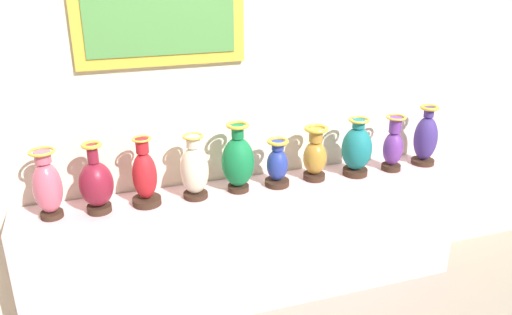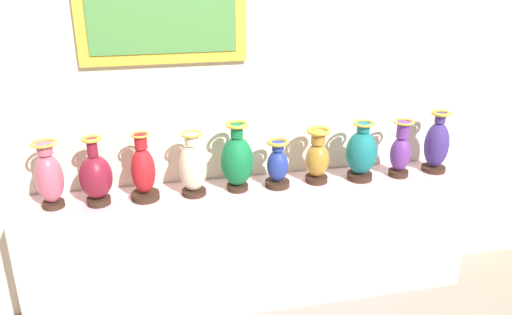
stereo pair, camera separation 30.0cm
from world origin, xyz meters
name	(u,v)px [view 1 (the left image)]	position (x,y,z in m)	size (l,w,h in m)	color
ground_plane	(256,297)	(0.00, 0.00, 0.00)	(11.46, 11.46, 0.00)	gray
display_shelf	(256,244)	(0.00, 0.00, 0.41)	(2.76, 0.31, 0.81)	beige
back_wall	(243,75)	(-0.01, 0.22, 1.44)	(5.46, 0.14, 2.87)	beige
vase_rose	(47,186)	(-1.15, -0.02, 0.99)	(0.15, 0.15, 0.38)	#382319
vase_burgundy	(96,184)	(-0.91, -0.03, 0.97)	(0.18, 0.18, 0.39)	#382319
vase_crimson	(145,177)	(-0.65, -0.03, 0.97)	(0.16, 0.16, 0.39)	#382319
vase_ivory	(194,170)	(-0.37, -0.03, 0.98)	(0.16, 0.16, 0.38)	#382319
vase_emerald	(238,161)	(-0.12, -0.02, 1.00)	(0.19, 0.19, 0.41)	#382319
vase_cobalt	(277,165)	(0.13, -0.02, 0.94)	(0.15, 0.15, 0.29)	#382319
vase_ochre	(315,155)	(0.38, -0.01, 0.97)	(0.15, 0.15, 0.34)	#382319
vase_teal	(357,149)	(0.65, -0.03, 0.98)	(0.19, 0.19, 0.37)	#382319
vase_violet	(393,146)	(0.91, -0.04, 0.97)	(0.13, 0.13, 0.36)	#382319
vase_indigo	(426,138)	(1.17, -0.01, 0.99)	(0.15, 0.15, 0.40)	#382319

